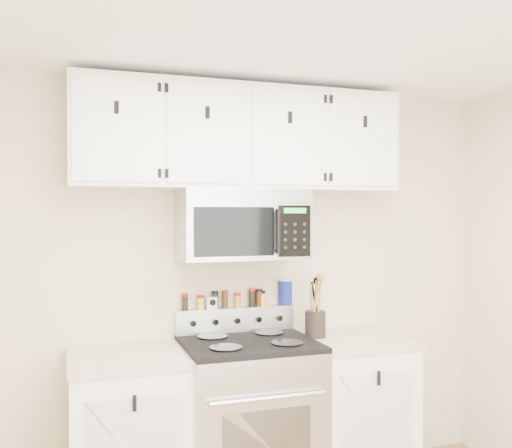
{
  "coord_description": "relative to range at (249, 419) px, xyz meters",
  "views": [
    {
      "loc": [
        -1.0,
        -1.73,
        1.69
      ],
      "look_at": [
        0.05,
        1.45,
        1.63
      ],
      "focal_mm": 40.0,
      "sensor_mm": 36.0,
      "label": 1
    }
  ],
  "objects": [
    {
      "name": "upper_cabinets",
      "position": [
        -0.0,
        0.15,
        1.66
      ],
      "size": [
        2.0,
        0.35,
        0.62
      ],
      "color": "white",
      "rests_on": "back_wall"
    },
    {
      "name": "spice_jar_5",
      "position": [
        0.11,
        0.28,
        0.67
      ],
      "size": [
        0.04,
        0.04,
        0.12
      ],
      "color": "black",
      "rests_on": "range"
    },
    {
      "name": "kitchen_timer",
      "position": [
        -0.15,
        0.28,
        0.65
      ],
      "size": [
        0.07,
        0.06,
        0.08
      ],
      "primitive_type": "cube",
      "rotation": [
        0.0,
        0.0,
        -0.11
      ],
      "color": "silver",
      "rests_on": "range"
    },
    {
      "name": "spice_jar_2",
      "position": [
        -0.13,
        0.28,
        0.67
      ],
      "size": [
        0.05,
        0.05,
        0.11
      ],
      "color": "black",
      "rests_on": "range"
    },
    {
      "name": "microwave",
      "position": [
        0.0,
        0.13,
        1.14
      ],
      "size": [
        0.76,
        0.44,
        0.42
      ],
      "color": "#9E9EA3",
      "rests_on": "back_wall"
    },
    {
      "name": "base_cabinet_left",
      "position": [
        -0.69,
        0.02,
        -0.03
      ],
      "size": [
        0.64,
        0.62,
        0.92
      ],
      "color": "white",
      "rests_on": "floor"
    },
    {
      "name": "spice_jar_7",
      "position": [
        0.18,
        0.28,
        0.66
      ],
      "size": [
        0.04,
        0.04,
        0.1
      ],
      "color": "yellow",
      "rests_on": "range"
    },
    {
      "name": "range",
      "position": [
        0.0,
        0.0,
        0.0
      ],
      "size": [
        0.76,
        0.65,
        1.1
      ],
      "color": "#B7B7BA",
      "rests_on": "floor"
    },
    {
      "name": "spice_jar_4",
      "position": [
        0.02,
        0.28,
        0.66
      ],
      "size": [
        0.04,
        0.04,
        0.09
      ],
      "color": "orange",
      "rests_on": "range"
    },
    {
      "name": "spice_jar_1",
      "position": [
        -0.22,
        0.28,
        0.66
      ],
      "size": [
        0.04,
        0.04,
        0.09
      ],
      "color": "yellow",
      "rests_on": "range"
    },
    {
      "name": "base_cabinet_right",
      "position": [
        0.69,
        0.02,
        -0.03
      ],
      "size": [
        0.64,
        0.62,
        0.92
      ],
      "color": "white",
      "rests_on": "floor"
    },
    {
      "name": "spice_jar_6",
      "position": [
        0.16,
        0.28,
        0.67
      ],
      "size": [
        0.05,
        0.05,
        0.11
      ],
      "color": "#462210",
      "rests_on": "range"
    },
    {
      "name": "salt_canister",
      "position": [
        0.34,
        0.28,
        0.7
      ],
      "size": [
        0.09,
        0.09,
        0.17
      ],
      "color": "navy",
      "rests_on": "range"
    },
    {
      "name": "utensil_crock",
      "position": [
        0.47,
        0.09,
        0.53
      ],
      "size": [
        0.13,
        0.13,
        0.38
      ],
      "color": "black",
      "rests_on": "base_cabinet_right"
    },
    {
      "name": "spice_jar_3",
      "position": [
        -0.07,
        0.28,
        0.67
      ],
      "size": [
        0.04,
        0.04,
        0.11
      ],
      "color": "#41250F",
      "rests_on": "range"
    },
    {
      "name": "back_wall",
      "position": [
        0.0,
        0.32,
        0.76
      ],
      "size": [
        3.5,
        0.01,
        2.5
      ],
      "primitive_type": "cube",
      "color": "beige",
      "rests_on": "floor"
    },
    {
      "name": "spice_jar_0",
      "position": [
        -0.32,
        0.28,
        0.66
      ],
      "size": [
        0.04,
        0.04,
        0.1
      ],
      "color": "black",
      "rests_on": "range"
    }
  ]
}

